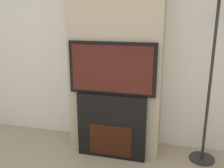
# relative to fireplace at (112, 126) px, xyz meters

# --- Properties ---
(wall_back) EXTENTS (6.00, 0.06, 2.70)m
(wall_back) POSITION_rel_fireplace_xyz_m (0.00, 0.45, 0.98)
(wall_back) COLOR silver
(wall_back) RESTS_ON ground_plane
(chimney_breast) EXTENTS (1.02, 0.42, 2.70)m
(chimney_breast) POSITION_rel_fireplace_xyz_m (0.00, 0.21, 0.98)
(chimney_breast) COLOR tan
(chimney_breast) RESTS_ON ground_plane
(fireplace) EXTENTS (0.77, 0.15, 0.75)m
(fireplace) POSITION_rel_fireplace_xyz_m (0.00, 0.00, 0.00)
(fireplace) COLOR black
(fireplace) RESTS_ON ground_plane
(television) EXTENTS (0.94, 0.07, 0.57)m
(television) POSITION_rel_fireplace_xyz_m (0.00, -0.00, 0.66)
(television) COLOR black
(television) RESTS_ON fireplace
(floor_lamp) EXTENTS (0.27, 0.27, 1.84)m
(floor_lamp) POSITION_rel_fireplace_xyz_m (1.00, 0.16, 0.91)
(floor_lamp) COLOR #262628
(floor_lamp) RESTS_ON ground_plane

